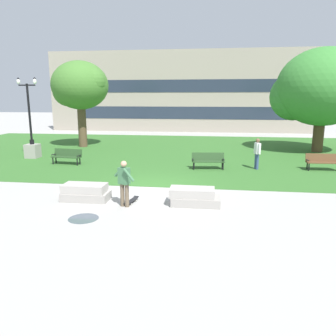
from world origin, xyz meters
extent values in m
plane|color=#A3A09B|center=(0.00, 0.00, 0.00)|extent=(140.00, 140.00, 0.00)
cube|color=#336628|center=(0.00, 10.00, 0.01)|extent=(40.00, 20.00, 0.02)
cube|color=#9E9991|center=(-2.34, -2.19, 0.16)|extent=(1.80, 0.90, 0.32)
cube|color=#A6A098|center=(-2.39, -2.19, 0.48)|extent=(1.66, 0.83, 0.32)
cube|color=#9E9991|center=(1.94, -2.22, 0.16)|extent=(1.80, 0.90, 0.32)
cube|color=#A6A098|center=(1.79, -2.22, 0.48)|extent=(1.66, 0.83, 0.32)
cylinder|color=brown|center=(-0.74, -2.71, 0.43)|extent=(0.15, 0.15, 0.86)
cylinder|color=brown|center=(-0.55, -2.78, 0.43)|extent=(0.15, 0.15, 0.86)
cube|color=#3D7047|center=(-0.64, -2.74, 1.16)|extent=(0.46, 0.36, 0.60)
cylinder|color=#3D7047|center=(-0.89, -2.47, 1.26)|extent=(0.46, 0.24, 0.47)
cylinder|color=#3D7047|center=(-0.40, -3.02, 1.26)|extent=(0.46, 0.24, 0.47)
sphere|color=tan|center=(-0.64, -2.74, 1.60)|extent=(0.22, 0.22, 0.22)
cube|color=black|center=(-0.51, -2.31, 0.09)|extent=(0.34, 0.82, 0.02)
cube|color=black|center=(-0.42, -1.87, 0.11)|extent=(0.22, 0.15, 0.06)
cube|color=black|center=(-0.59, -2.76, 0.11)|extent=(0.22, 0.15, 0.06)
cylinder|color=silver|center=(-0.57, -2.08, 0.03)|extent=(0.04, 0.06, 0.06)
cylinder|color=silver|center=(-0.36, -2.12, 0.03)|extent=(0.04, 0.06, 0.06)
cylinder|color=silver|center=(-0.65, -2.51, 0.03)|extent=(0.04, 0.06, 0.06)
cylinder|color=silver|center=(-0.44, -2.55, 0.03)|extent=(0.04, 0.06, 0.06)
cylinder|color=#47515B|center=(-1.69, -4.13, 0.00)|extent=(1.00, 1.00, 0.01)
cube|color=brown|center=(8.54, 4.46, 0.46)|extent=(1.81, 0.48, 0.05)
cube|color=brown|center=(8.54, 4.71, 0.69)|extent=(1.80, 0.16, 0.46)
cube|color=black|center=(7.70, 4.45, 0.58)|extent=(0.07, 0.40, 0.04)
cylinder|color=black|center=(7.74, 4.29, 0.23)|extent=(0.07, 0.07, 0.41)
cylinder|color=black|center=(7.74, 4.61, 0.23)|extent=(0.07, 0.07, 0.41)
cube|color=#284723|center=(2.32, 3.97, 0.46)|extent=(1.84, 0.65, 0.05)
cube|color=#284723|center=(2.29, 4.22, 0.69)|extent=(1.80, 0.33, 0.46)
cube|color=black|center=(1.49, 3.87, 0.58)|extent=(0.11, 0.40, 0.04)
cube|color=black|center=(3.15, 4.07, 0.58)|extent=(0.11, 0.40, 0.04)
cylinder|color=black|center=(1.54, 3.72, 0.23)|extent=(0.07, 0.07, 0.41)
cylinder|color=black|center=(3.13, 3.90, 0.23)|extent=(0.07, 0.07, 0.41)
cylinder|color=black|center=(1.51, 4.04, 0.23)|extent=(0.07, 0.07, 0.41)
cylinder|color=black|center=(3.10, 4.22, 0.23)|extent=(0.07, 0.07, 0.41)
cube|color=#284723|center=(-6.07, 4.25, 0.46)|extent=(1.84, 0.64, 0.05)
cube|color=#284723|center=(-6.05, 4.50, 0.69)|extent=(1.80, 0.32, 0.46)
cube|color=black|center=(-6.91, 4.35, 0.58)|extent=(0.10, 0.40, 0.04)
cube|color=black|center=(-5.24, 4.16, 0.58)|extent=(0.10, 0.40, 0.04)
cylinder|color=black|center=(-6.89, 4.18, 0.23)|extent=(0.07, 0.07, 0.41)
cylinder|color=black|center=(-5.30, 4.01, 0.23)|extent=(0.07, 0.07, 0.41)
cylinder|color=black|center=(-6.85, 4.50, 0.23)|extent=(0.07, 0.07, 0.41)
cylinder|color=black|center=(-5.26, 4.32, 0.23)|extent=(0.07, 0.07, 0.41)
cube|color=gray|center=(-9.24, 6.09, 0.47)|extent=(0.80, 0.80, 0.90)
cylinder|color=black|center=(-9.24, 6.09, 1.07)|extent=(0.28, 0.28, 0.30)
cylinder|color=black|center=(-9.24, 6.09, 2.85)|extent=(0.14, 0.14, 3.87)
cube|color=black|center=(-9.24, 6.09, 4.69)|extent=(1.10, 0.08, 0.08)
ellipsoid|color=white|center=(-9.79, 6.09, 4.93)|extent=(0.22, 0.22, 0.36)
cone|color=black|center=(-9.79, 6.09, 5.12)|extent=(0.20, 0.20, 0.13)
ellipsoid|color=white|center=(-8.69, 6.09, 4.93)|extent=(0.22, 0.22, 0.36)
cone|color=black|center=(-8.69, 6.09, 5.12)|extent=(0.20, 0.20, 0.13)
cylinder|color=brown|center=(-7.84, 11.32, 1.83)|extent=(0.66, 0.66, 3.63)
ellipsoid|color=#42752D|center=(-7.84, 11.32, 4.86)|extent=(4.40, 4.40, 3.74)
sphere|color=#42752D|center=(-9.05, 11.76, 4.42)|extent=(2.42, 2.42, 2.42)
sphere|color=#42752D|center=(-6.74, 10.88, 5.08)|extent=(2.20, 2.20, 2.20)
cylinder|color=#4C3823|center=(10.17, 11.07, 1.45)|extent=(0.76, 0.76, 2.86)
ellipsoid|color=#387F33|center=(10.17, 11.07, 4.64)|extent=(6.39, 6.39, 5.44)
sphere|color=#387F33|center=(8.41, 11.71, 4.00)|extent=(3.52, 3.52, 3.52)
cylinder|color=#384C7A|center=(4.96, 4.50, 0.45)|extent=(0.15, 0.15, 0.86)
cylinder|color=#384C7A|center=(5.01, 4.31, 0.45)|extent=(0.15, 0.15, 0.86)
cube|color=white|center=(4.98, 4.40, 1.18)|extent=(0.33, 0.45, 0.60)
cylinder|color=white|center=(4.91, 4.67, 1.20)|extent=(0.13, 0.14, 0.56)
cylinder|color=white|center=(5.05, 4.14, 1.20)|extent=(0.13, 0.14, 0.56)
sphere|color=brown|center=(4.98, 4.40, 1.62)|extent=(0.22, 0.22, 0.22)
cube|color=gray|center=(-1.04, 24.50, 4.59)|extent=(31.31, 1.00, 9.17)
cube|color=#232D3D|center=(-1.04, 23.98, 2.20)|extent=(23.48, 0.03, 1.40)
cube|color=#232D3D|center=(-1.04, 23.98, 5.20)|extent=(23.48, 0.03, 1.40)
camera|label=1|loc=(2.43, -13.91, 3.92)|focal=35.00mm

